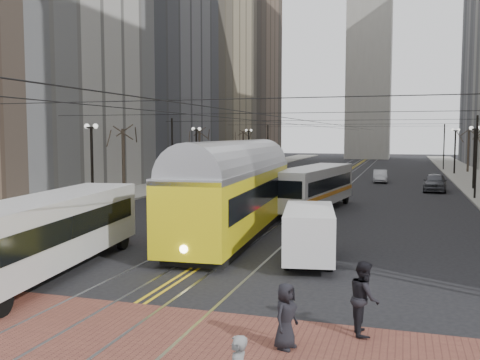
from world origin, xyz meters
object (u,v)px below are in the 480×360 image
Objects in this scene: streetcar at (236,199)px; sedan_silver at (380,176)px; rear_bus at (314,189)px; sedan_grey at (435,182)px; cargo_van at (309,236)px; transit_bus at (48,236)px; pedestrian_a at (286,316)px; pedestrian_c at (364,298)px.

sedan_silver is at bearing 76.70° from streetcar.
sedan_grey is at bearing 69.28° from rear_bus.
streetcar is 3.16× the size of cargo_van.
transit_bus is 1.01× the size of rear_bus.
transit_bus is 37.81m from sedan_grey.
sedan_grey is at bearing -59.68° from sedan_silver.
streetcar is at bearing 40.42° from pedestrian_a.
rear_bus is at bearing 72.77° from streetcar.
sedan_silver is at bearing 69.23° from transit_bus.
rear_bus is 23.61m from pedestrian_a.
streetcar reaches higher than sedan_silver.
sedan_silver is (-5.12, 7.86, -0.15)m from sedan_grey.
streetcar reaches higher than pedestrian_a.
rear_bus is at bearing -100.91° from sedan_silver.
sedan_grey is 39.19m from pedestrian_a.
streetcar is (4.19, 9.41, 0.42)m from transit_bus.
streetcar is 8.23× the size of pedestrian_c.
sedan_silver is at bearing 17.91° from pedestrian_a.
pedestrian_a is (-0.19, -46.68, 0.14)m from sedan_silver.
cargo_van is 37.99m from sedan_silver.
transit_bus is 43.69m from sedan_silver.
cargo_van is 7.68m from pedestrian_c.
rear_bus is at bearing 63.44° from transit_bus.
pedestrian_c is at bearing -91.18° from sedan_grey.
sedan_grey reaches higher than sedan_silver.
pedestrian_c is (-3.59, -37.31, 0.14)m from sedan_grey.
cargo_van is 1.21× the size of sedan_silver.
cargo_van is at bearing -73.47° from rear_bus.
rear_bus reaches higher than pedestrian_a.
sedan_silver is (5.75, 33.12, -1.17)m from streetcar.
pedestrian_c is at bearing -90.82° from sedan_silver.
rear_bus reaches higher than pedestrian_c.
transit_bus is at bearing -100.94° from rear_bus.
cargo_van reaches higher than pedestrian_c.
sedan_silver is at bearing 127.39° from sedan_grey.
rear_bus reaches higher than sedan_grey.
pedestrian_c reaches higher than pedestrian_a.
transit_bus reaches higher than pedestrian_a.
transit_bus reaches higher than sedan_grey.
sedan_silver is 46.69m from pedestrian_a.
pedestrian_a is at bearing -74.33° from rear_bus.
cargo_van is 8.77m from pedestrian_a.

